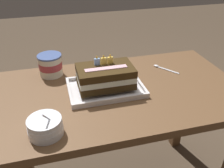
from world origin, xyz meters
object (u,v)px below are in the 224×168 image
at_px(birthday_cake, 105,76).
at_px(bowl_stack, 45,127).
at_px(foil_tray, 106,88).
at_px(ice_cream_tub, 50,65).
at_px(serving_spoon_near_tray, 161,68).

relative_size(birthday_cake, bowl_stack, 1.99).
xyz_separation_m(foil_tray, birthday_cake, (0.00, 0.00, 0.06)).
xyz_separation_m(ice_cream_tub, serving_spoon_near_tray, (0.57, -0.08, -0.05)).
relative_size(birthday_cake, serving_spoon_near_tray, 1.94).
distance_m(birthday_cake, ice_cream_tub, 0.31).
xyz_separation_m(birthday_cake, serving_spoon_near_tray, (0.34, 0.13, -0.07)).
bearing_deg(birthday_cake, serving_spoon_near_tray, 21.04).
height_order(bowl_stack, ice_cream_tub, ice_cream_tub).
relative_size(foil_tray, ice_cream_tub, 2.86).
bearing_deg(serving_spoon_near_tray, foil_tray, -158.94).
bearing_deg(ice_cream_tub, bowl_stack, -95.46).
bearing_deg(bowl_stack, birthday_cake, 40.23).
distance_m(foil_tray, birthday_cake, 0.06).
bearing_deg(birthday_cake, foil_tray, -90.00).
bearing_deg(serving_spoon_near_tray, bowl_stack, -149.43).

